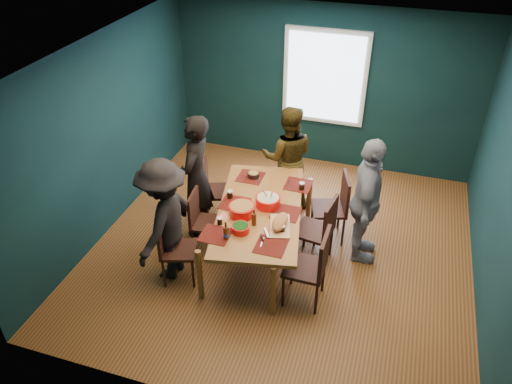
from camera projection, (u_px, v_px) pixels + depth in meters
The scene contains 26 objects.
room at pixel (291, 152), 6.34m from camera, with size 5.01×5.01×2.71m.
dining_table at pixel (260, 213), 6.37m from camera, with size 1.41×2.22×0.78m.
chair_left_far at pixel (213, 186), 7.18m from camera, with size 0.54×0.54×0.94m.
chair_left_mid at pixel (201, 217), 6.60m from camera, with size 0.44×0.44×0.89m.
chair_left_near at pixel (171, 244), 6.11m from camera, with size 0.52×0.52×0.93m.
chair_right_far at pixel (336, 203), 6.77m from camera, with size 0.57×0.57×1.00m.
chair_right_mid at pixel (321, 227), 6.34m from camera, with size 0.51×0.51×0.99m.
chair_right_near at pixel (313, 263), 5.74m from camera, with size 0.47×0.47×1.03m.
person_far_left at pixel (196, 177), 6.74m from camera, with size 0.65×0.43×1.79m, color black.
person_back at pixel (288, 157), 7.35m from camera, with size 0.78×0.61×1.61m, color black.
person_right at pixel (366, 202), 6.28m from camera, with size 1.03×0.43×1.75m, color silver.
person_near_left at pixel (165, 221), 6.04m from camera, with size 1.07×0.61×1.66m, color black.
bowl_salad at pixel (242, 210), 6.18m from camera, with size 0.33×0.33×0.14m.
bowl_dumpling at pixel (268, 201), 6.33m from camera, with size 0.32×0.32×0.29m.
bowl_herbs at pixel (240, 228), 5.91m from camera, with size 0.22×0.22×0.09m.
cutting_board at pixel (280, 223), 5.98m from camera, with size 0.35×0.60×0.13m.
small_bowl at pixel (254, 175), 6.92m from camera, with size 0.17×0.17×0.07m.
beer_bottle_a at pixel (226, 233), 5.77m from camera, with size 0.07×0.07×0.25m.
beer_bottle_b at pixel (254, 219), 5.99m from camera, with size 0.06×0.06×0.23m.
cola_glass_a at pixel (220, 221), 6.03m from camera, with size 0.07×0.07×0.09m.
cola_glass_b at pixel (282, 228), 5.90m from camera, with size 0.07×0.07×0.09m.
cola_glass_c at pixel (302, 186), 6.65m from camera, with size 0.07×0.07×0.10m.
cola_glass_d at pixel (230, 194), 6.48m from camera, with size 0.08×0.08×0.11m.
napkin_a at pixel (290, 209), 6.31m from camera, with size 0.14×0.14×0.00m, color #F28B66.
napkin_b at pixel (225, 216), 6.18m from camera, with size 0.14×0.14×0.00m, color #F28B66.
napkin_c at pixel (267, 249), 5.66m from camera, with size 0.14×0.14×0.00m, color #F28B66.
Camera 1 is at (1.25, -5.15, 4.50)m, focal length 35.00 mm.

